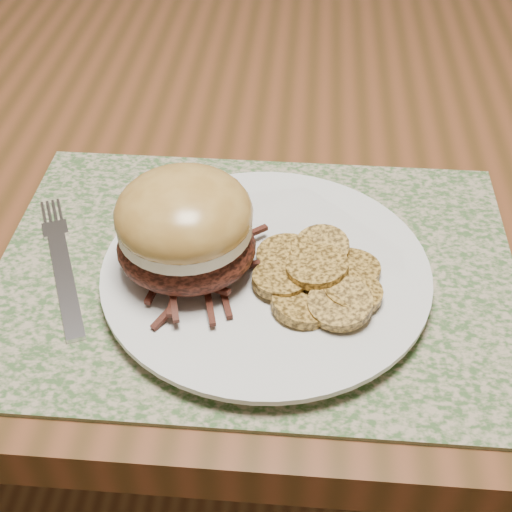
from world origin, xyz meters
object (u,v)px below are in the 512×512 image
(dining_table, at_px, (34,165))
(pork_sandwich, at_px, (185,228))
(dinner_plate, at_px, (266,274))
(fork, at_px, (62,262))

(dining_table, xyz_separation_m, pork_sandwich, (0.24, -0.27, 0.14))
(dinner_plate, xyz_separation_m, pork_sandwich, (-0.06, -0.00, 0.05))
(dinner_plate, bearing_deg, dining_table, 138.70)
(pork_sandwich, bearing_deg, dinner_plate, 9.40)
(dining_table, xyz_separation_m, fork, (0.13, -0.26, 0.09))
(fork, bearing_deg, pork_sandwich, -28.64)
(dinner_plate, height_order, fork, dinner_plate)
(dining_table, xyz_separation_m, dinner_plate, (0.31, -0.27, 0.09))
(dining_table, relative_size, pork_sandwich, 12.12)
(dining_table, bearing_deg, fork, -64.17)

